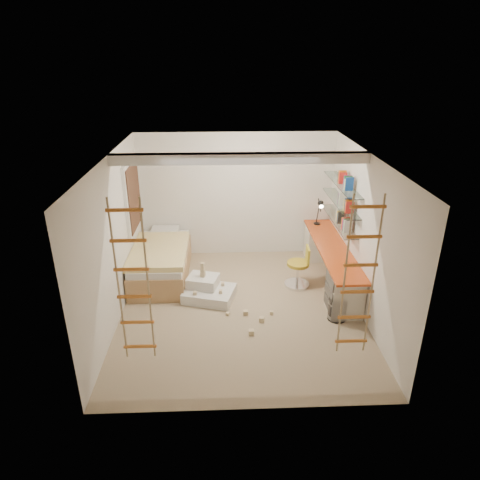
{
  "coord_description": "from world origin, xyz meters",
  "views": [
    {
      "loc": [
        -0.27,
        -6.21,
        4.0
      ],
      "look_at": [
        0.0,
        0.3,
        1.15
      ],
      "focal_mm": 32.0,
      "sensor_mm": 36.0,
      "label": 1
    }
  ],
  "objects_px": {
    "desk": "(330,263)",
    "play_platform": "(208,290)",
    "bed": "(161,261)",
    "swivel_chair": "(299,272)"
  },
  "relations": [
    {
      "from": "desk",
      "to": "bed",
      "type": "xyz_separation_m",
      "value": [
        -3.2,
        0.36,
        -0.07
      ]
    },
    {
      "from": "desk",
      "to": "play_platform",
      "type": "relative_size",
      "value": 2.82
    },
    {
      "from": "play_platform",
      "to": "swivel_chair",
      "type": "bearing_deg",
      "value": 12.07
    },
    {
      "from": "swivel_chair",
      "to": "bed",
      "type": "bearing_deg",
      "value": 169.59
    },
    {
      "from": "swivel_chair",
      "to": "play_platform",
      "type": "distance_m",
      "value": 1.73
    },
    {
      "from": "swivel_chair",
      "to": "desk",
      "type": "bearing_deg",
      "value": 10.45
    },
    {
      "from": "bed",
      "to": "swivel_chair",
      "type": "bearing_deg",
      "value": -10.41
    },
    {
      "from": "desk",
      "to": "swivel_chair",
      "type": "xyz_separation_m",
      "value": [
        -0.61,
        -0.11,
        -0.11
      ]
    },
    {
      "from": "swivel_chair",
      "to": "play_platform",
      "type": "xyz_separation_m",
      "value": [
        -1.68,
        -0.36,
        -0.14
      ]
    },
    {
      "from": "bed",
      "to": "play_platform",
      "type": "height_order",
      "value": "bed"
    }
  ]
}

